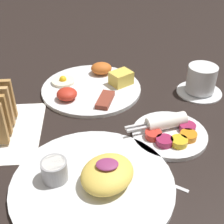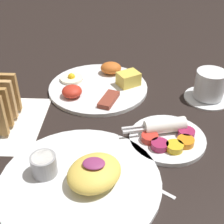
% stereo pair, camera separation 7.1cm
% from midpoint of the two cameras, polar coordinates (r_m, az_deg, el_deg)
% --- Properties ---
extents(ground_plane, '(3.00, 3.00, 0.00)m').
position_cam_midpoint_polar(ground_plane, '(0.70, -7.42, -4.22)').
color(ground_plane, black).
extents(plate_breakfast, '(0.27, 0.27, 0.05)m').
position_cam_midpoint_polar(plate_breakfast, '(0.85, -5.99, 4.67)').
color(plate_breakfast, white).
rests_on(plate_breakfast, ground_plane).
extents(plate_condiments, '(0.18, 0.16, 0.04)m').
position_cam_midpoint_polar(plate_condiments, '(0.69, 7.59, -3.76)').
color(plate_condiments, white).
rests_on(plate_condiments, ground_plane).
extents(plate_foreground, '(0.30, 0.30, 0.06)m').
position_cam_midpoint_polar(plate_foreground, '(0.58, -6.96, -12.43)').
color(plate_foreground, white).
rests_on(plate_foreground, ground_plane).
extents(coffee_cup, '(0.12, 0.12, 0.08)m').
position_cam_midpoint_polar(coffee_cup, '(0.85, 13.67, 5.47)').
color(coffee_cup, white).
rests_on(coffee_cup, ground_plane).
extents(teaspoon, '(0.11, 0.08, 0.01)m').
position_cam_midpoint_polar(teaspoon, '(0.60, 2.52, -11.26)').
color(teaspoon, silver).
rests_on(teaspoon, ground_plane).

